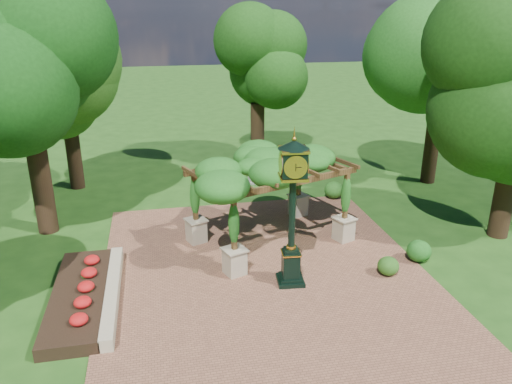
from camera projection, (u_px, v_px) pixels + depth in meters
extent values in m
plane|color=#1E4714|center=(273.00, 291.00, 14.74)|extent=(120.00, 120.00, 0.00)
cube|color=brown|center=(266.00, 273.00, 15.65)|extent=(10.00, 12.00, 0.04)
cube|color=#C6B793|center=(113.00, 293.00, 14.26)|extent=(0.35, 5.00, 0.40)
cube|color=red|center=(80.00, 297.00, 14.10)|extent=(1.50, 5.00, 0.36)
cube|color=black|center=(290.00, 280.00, 15.10)|extent=(0.87, 0.87, 0.12)
cube|color=black|center=(291.00, 265.00, 14.91)|extent=(0.54, 0.54, 0.89)
cube|color=gold|center=(291.00, 253.00, 14.78)|extent=(0.61, 0.61, 0.04)
cylinder|color=black|center=(292.00, 213.00, 14.32)|extent=(0.22, 0.22, 2.28)
cube|color=black|center=(293.00, 163.00, 13.80)|extent=(0.76, 0.76, 0.69)
cylinder|color=beige|center=(296.00, 167.00, 13.47)|extent=(0.59, 0.09, 0.59)
cone|color=black|center=(294.00, 144.00, 13.61)|extent=(0.97, 0.97, 0.25)
sphere|color=gold|center=(294.00, 139.00, 13.56)|extent=(0.14, 0.14, 0.14)
cube|color=tan|center=(235.00, 262.00, 15.47)|extent=(0.75, 0.75, 0.81)
cube|color=#543A1C|center=(234.00, 224.00, 15.02)|extent=(0.19, 0.19, 1.66)
cube|color=tan|center=(344.00, 229.00, 17.73)|extent=(0.75, 0.75, 0.81)
cube|color=#543A1C|center=(346.00, 196.00, 17.28)|extent=(0.19, 0.19, 1.66)
cube|color=tan|center=(196.00, 231.00, 17.60)|extent=(0.75, 0.75, 0.81)
cube|color=#543A1C|center=(195.00, 197.00, 17.15)|extent=(0.19, 0.19, 1.66)
cube|color=tan|center=(298.00, 205.00, 19.85)|extent=(0.75, 0.75, 0.81)
cube|color=#543A1C|center=(299.00, 175.00, 19.41)|extent=(0.19, 0.19, 1.66)
cube|color=#543A1C|center=(295.00, 183.00, 15.83)|extent=(4.91, 1.98, 0.20)
cube|color=#543A1C|center=(250.00, 162.00, 17.96)|extent=(4.91, 1.98, 0.20)
ellipsoid|color=#1F5B1A|center=(271.00, 165.00, 16.81)|extent=(6.02, 4.88, 0.90)
cube|color=gray|center=(251.00, 182.00, 23.63)|extent=(0.66, 0.66, 0.09)
cylinder|color=gray|center=(250.00, 174.00, 23.49)|extent=(0.34, 0.34, 0.83)
cylinder|color=gray|center=(250.00, 165.00, 23.34)|extent=(0.62, 0.62, 0.05)
ellipsoid|color=#265317|center=(388.00, 266.00, 15.44)|extent=(0.79, 0.79, 0.59)
ellipsoid|color=#1D5919|center=(419.00, 251.00, 16.27)|extent=(0.93, 0.93, 0.71)
ellipsoid|color=#28621C|center=(334.00, 190.00, 21.61)|extent=(1.04, 1.04, 0.73)
cylinder|color=#352215|center=(42.00, 189.00, 18.06)|extent=(0.72, 0.72, 3.37)
ellipsoid|color=#103A0E|center=(23.00, 66.00, 16.54)|extent=(4.15, 4.15, 5.32)
cylinder|color=black|center=(74.00, 157.00, 22.59)|extent=(0.64, 0.64, 2.96)
ellipsoid|color=#285317|center=(63.00, 71.00, 21.25)|extent=(4.25, 4.25, 4.67)
cylinder|color=#352415|center=(258.00, 133.00, 26.29)|extent=(0.73, 0.73, 3.17)
ellipsoid|color=#163E0F|center=(258.00, 53.00, 24.85)|extent=(4.02, 4.02, 5.01)
cylinder|color=black|center=(432.00, 146.00, 23.26)|extent=(0.66, 0.66, 3.53)
ellipsoid|color=#1F5919|center=(445.00, 45.00, 21.66)|extent=(4.81, 4.81, 5.57)
cylinder|color=#342114|center=(504.00, 194.00, 17.73)|extent=(0.71, 0.71, 3.22)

